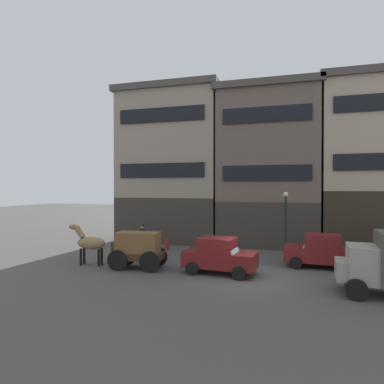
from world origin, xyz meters
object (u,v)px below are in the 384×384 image
(sedan_dark, at_px, (219,256))
(pedestrian_officer, at_px, (142,236))
(draft_horse, at_px, (90,243))
(fire_hydrant_curbside, at_px, (167,244))
(sedan_light, at_px, (320,251))
(streetlamp_curbside, at_px, (286,214))
(cargo_wagon, at_px, (137,247))

(sedan_dark, distance_m, pedestrian_officer, 8.08)
(draft_horse, bearing_deg, fire_hydrant_curbside, 63.92)
(draft_horse, relative_size, sedan_light, 0.62)
(fire_hydrant_curbside, bearing_deg, streetlamp_curbside, 2.38)
(sedan_light, distance_m, pedestrian_officer, 11.78)
(sedan_light, relative_size, streetlamp_curbside, 0.93)
(sedan_dark, bearing_deg, fire_hydrant_curbside, 132.63)
(cargo_wagon, bearing_deg, streetlamp_curbside, 36.69)
(sedan_light, xyz_separation_m, fire_hydrant_curbside, (-9.88, 2.45, -0.49))
(sedan_light, xyz_separation_m, pedestrian_officer, (-11.60, 2.05, 0.07))
(cargo_wagon, bearing_deg, draft_horse, -179.92)
(draft_horse, height_order, sedan_dark, draft_horse)
(draft_horse, relative_size, streetlamp_curbside, 0.57)
(streetlamp_curbside, xyz_separation_m, fire_hydrant_curbside, (-8.03, -0.33, -2.24))
(sedan_dark, xyz_separation_m, sedan_light, (5.09, 2.74, 0.00))
(cargo_wagon, height_order, sedan_light, cargo_wagon)
(sedan_dark, bearing_deg, streetlamp_curbside, 59.58)
(sedan_light, bearing_deg, streetlamp_curbside, 123.51)
(cargo_wagon, height_order, sedan_dark, cargo_wagon)
(draft_horse, height_order, fire_hydrant_curbside, draft_horse)
(sedan_dark, height_order, sedan_light, same)
(cargo_wagon, height_order, streetlamp_curbside, streetlamp_curbside)
(cargo_wagon, xyz_separation_m, pedestrian_officer, (-2.02, 5.03, -0.17))
(sedan_dark, distance_m, streetlamp_curbside, 6.65)
(sedan_light, relative_size, pedestrian_officer, 2.13)
(sedan_dark, relative_size, streetlamp_curbside, 0.94)
(cargo_wagon, xyz_separation_m, draft_horse, (-2.95, -0.00, 0.12))
(sedan_light, distance_m, streetlamp_curbside, 3.78)
(streetlamp_curbside, bearing_deg, cargo_wagon, -143.31)
(sedan_light, distance_m, fire_hydrant_curbside, 10.19)
(draft_horse, distance_m, fire_hydrant_curbside, 6.11)
(cargo_wagon, xyz_separation_m, sedan_dark, (4.50, 0.24, -0.23))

